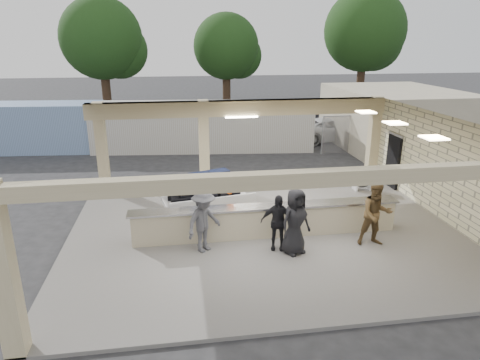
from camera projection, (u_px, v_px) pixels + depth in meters
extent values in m
plane|color=#262628|center=(263.00, 231.00, 13.61)|extent=(120.00, 120.00, 0.00)
cube|color=slate|center=(263.00, 230.00, 13.59)|extent=(12.00, 10.00, 0.10)
cube|color=tan|center=(265.00, 122.00, 12.51)|extent=(12.00, 10.00, 0.02)
cube|color=beige|center=(444.00, 170.00, 13.91)|extent=(0.02, 10.00, 3.50)
cube|color=black|center=(393.00, 162.00, 17.09)|extent=(0.10, 0.95, 2.10)
cube|color=tan|center=(241.00, 108.00, 17.06)|extent=(12.00, 0.50, 0.60)
cube|color=tan|center=(318.00, 178.00, 8.00)|extent=(12.00, 0.30, 0.30)
cube|color=tan|center=(102.00, 147.00, 16.71)|extent=(0.40, 0.40, 3.50)
cube|color=tan|center=(204.00, 143.00, 17.28)|extent=(0.40, 0.40, 3.50)
cube|color=tan|center=(374.00, 137.00, 18.37)|extent=(0.40, 0.40, 3.50)
cube|color=tan|center=(3.00, 274.00, 7.71)|extent=(0.40, 0.40, 3.50)
cube|color=white|center=(242.00, 117.00, 16.92)|extent=(1.30, 0.12, 0.06)
cube|color=#FFEABF|center=(366.00, 112.00, 14.46)|extent=(0.55, 0.55, 0.04)
cube|color=#FFEABF|center=(395.00, 123.00, 12.59)|extent=(0.55, 0.55, 0.04)
cube|color=#FFEABF|center=(434.00, 138.00, 10.71)|extent=(0.55, 0.55, 0.04)
cube|color=#BCAE8C|center=(267.00, 222.00, 12.96)|extent=(8.00, 0.50, 0.90)
cube|color=#B7B7BC|center=(267.00, 206.00, 12.81)|extent=(8.20, 0.58, 0.06)
cube|color=silver|center=(207.00, 201.00, 14.05)|extent=(3.05, 2.17, 0.13)
cylinder|color=black|center=(178.00, 225.00, 13.29)|extent=(0.21, 0.46, 0.45)
cylinder|color=black|center=(170.00, 211.00, 14.39)|extent=(0.21, 0.46, 0.45)
cylinder|color=black|center=(245.00, 216.00, 13.99)|extent=(0.21, 0.46, 0.45)
cylinder|color=black|center=(233.00, 203.00, 15.09)|extent=(0.21, 0.46, 0.45)
cube|color=silver|center=(200.00, 186.00, 14.73)|extent=(2.75, 0.58, 0.33)
cube|color=silver|center=(214.00, 203.00, 13.23)|extent=(2.75, 0.58, 0.33)
cube|color=black|center=(182.00, 201.00, 13.40)|extent=(0.72, 0.54, 0.29)
cube|color=black|center=(206.00, 198.00, 13.65)|extent=(0.72, 0.54, 0.29)
cube|color=black|center=(229.00, 195.00, 13.89)|extent=(0.72, 0.54, 0.29)
cube|color=black|center=(178.00, 194.00, 14.00)|extent=(0.72, 0.54, 0.29)
cube|color=black|center=(201.00, 192.00, 14.25)|extent=(0.72, 0.54, 0.29)
cube|color=black|center=(223.00, 189.00, 14.49)|extent=(0.72, 0.54, 0.29)
cube|color=black|center=(188.00, 190.00, 13.48)|extent=(0.72, 0.54, 0.29)
cube|color=black|center=(210.00, 185.00, 13.92)|extent=(0.72, 0.54, 0.29)
cube|color=black|center=(224.00, 182.00, 14.30)|extent=(0.72, 0.54, 0.29)
cube|color=black|center=(191.00, 184.00, 14.05)|extent=(0.72, 0.54, 0.29)
cube|color=black|center=(200.00, 178.00, 13.72)|extent=(0.72, 0.54, 0.29)
cube|color=black|center=(219.00, 175.00, 14.03)|extent=(0.72, 0.54, 0.29)
cylinder|color=silver|center=(362.00, 177.00, 16.92)|extent=(0.88, 0.50, 0.83)
cylinder|color=black|center=(362.00, 177.00, 16.92)|extent=(0.80, 0.51, 0.74)
cube|color=silver|center=(355.00, 187.00, 16.99)|extent=(0.06, 0.46, 0.28)
cube|color=silver|center=(368.00, 186.00, 17.07)|extent=(0.06, 0.46, 0.28)
imported|color=#FB5A0D|center=(230.00, 197.00, 13.91)|extent=(0.34, 0.61, 1.66)
imported|color=brown|center=(376.00, 214.00, 12.23)|extent=(0.96, 0.49, 1.92)
imported|color=black|center=(277.00, 222.00, 12.03)|extent=(1.01, 0.57, 1.63)
imported|color=#4A494E|center=(204.00, 221.00, 11.89)|extent=(1.16, 1.08, 1.81)
imported|color=black|center=(295.00, 221.00, 11.77)|extent=(0.99, 0.72, 1.88)
imported|color=silver|center=(329.00, 129.00, 25.62)|extent=(5.09, 3.33, 1.34)
imported|color=silver|center=(420.00, 122.00, 27.34)|extent=(4.92, 3.29, 1.46)
imported|color=black|center=(320.00, 118.00, 29.09)|extent=(4.51, 2.91, 1.42)
cube|color=beige|center=(203.00, 126.00, 23.35)|extent=(11.98, 3.53, 2.56)
cube|color=#809DCD|center=(7.00, 128.00, 22.96)|extent=(10.01, 3.17, 2.56)
cylinder|color=gray|center=(322.00, 135.00, 22.45)|extent=(0.06, 0.06, 2.00)
cylinder|color=gray|center=(358.00, 134.00, 22.74)|extent=(0.06, 0.06, 2.00)
cylinder|color=gray|center=(394.00, 133.00, 23.02)|extent=(0.06, 0.06, 2.00)
cylinder|color=gray|center=(428.00, 132.00, 23.30)|extent=(0.06, 0.06, 2.00)
cylinder|color=gray|center=(461.00, 131.00, 23.59)|extent=(0.06, 0.06, 2.00)
cube|color=gray|center=(428.00, 132.00, 23.30)|extent=(12.00, 0.02, 2.00)
cylinder|color=gray|center=(430.00, 113.00, 22.99)|extent=(12.00, 0.05, 0.05)
cylinder|color=#382619|center=(106.00, 86.00, 34.28)|extent=(0.70, 0.70, 4.50)
sphere|color=black|center=(101.00, 38.00, 33.15)|extent=(6.30, 6.30, 6.30)
sphere|color=black|center=(119.00, 50.00, 34.17)|extent=(4.50, 4.50, 4.50)
cylinder|color=#382619|center=(227.00, 84.00, 37.66)|extent=(0.70, 0.70, 4.00)
sphere|color=black|center=(226.00, 46.00, 36.66)|extent=(5.60, 5.60, 5.60)
sphere|color=black|center=(239.00, 56.00, 37.64)|extent=(4.00, 4.00, 4.00)
cylinder|color=#382619|center=(361.00, 78.00, 38.28)|extent=(0.70, 0.70, 5.00)
sphere|color=black|center=(365.00, 30.00, 37.02)|extent=(7.00, 7.00, 7.00)
sphere|color=black|center=(374.00, 42.00, 38.07)|extent=(5.00, 5.00, 5.00)
cube|color=#BDB297|center=(394.00, 118.00, 23.84)|extent=(6.00, 8.00, 3.20)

